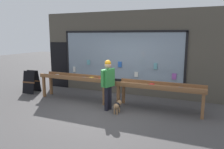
# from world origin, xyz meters

# --- Properties ---
(ground_plane) EXTENTS (40.00, 40.00, 0.00)m
(ground_plane) POSITION_xyz_m (0.00, 0.00, 0.00)
(ground_plane) COLOR #474444
(shopfront_facade) EXTENTS (7.80, 0.29, 3.38)m
(shopfront_facade) POSITION_xyz_m (-0.07, 2.39, 1.67)
(shopfront_facade) COLOR #4C473D
(shopfront_facade) RESTS_ON ground_plane
(display_table_left) EXTENTS (2.86, 0.59, 0.94)m
(display_table_left) POSITION_xyz_m (-1.60, 0.82, 0.76)
(display_table_left) COLOR brown
(display_table_left) RESTS_ON ground_plane
(display_table_right) EXTENTS (2.86, 0.68, 0.89)m
(display_table_right) POSITION_xyz_m (1.60, 0.82, 0.73)
(display_table_right) COLOR brown
(display_table_right) RESTS_ON ground_plane
(person_browsing) EXTENTS (0.32, 0.64, 1.65)m
(person_browsing) POSITION_xyz_m (0.06, 0.19, 0.96)
(person_browsing) COLOR black
(person_browsing) RESTS_ON ground_plane
(small_dog) EXTENTS (0.20, 0.53, 0.37)m
(small_dog) POSITION_xyz_m (0.45, 0.04, 0.25)
(small_dog) COLOR #99724C
(small_dog) RESTS_ON ground_plane
(sandwich_board_sign) EXTENTS (0.62, 0.63, 0.95)m
(sandwich_board_sign) POSITION_xyz_m (-3.84, 0.90, 0.48)
(sandwich_board_sign) COLOR black
(sandwich_board_sign) RESTS_ON ground_plane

